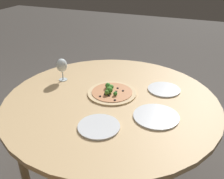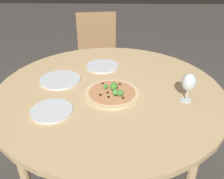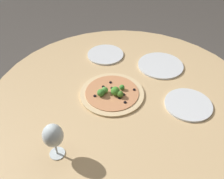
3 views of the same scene
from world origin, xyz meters
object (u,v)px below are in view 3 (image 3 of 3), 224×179
(pizza, at_px, (112,93))
(wine_glass, at_px, (53,136))
(plate_far, at_px, (188,104))
(plate_side, at_px, (161,65))
(plate_near, at_px, (105,55))

(pizza, xyz_separation_m, wine_glass, (-0.06, -0.40, 0.10))
(plate_far, distance_m, plate_side, 0.33)
(wine_glass, bearing_deg, plate_side, 73.74)
(wine_glass, height_order, plate_side, wine_glass)
(pizza, bearing_deg, plate_near, 119.94)
(pizza, relative_size, plate_side, 1.25)
(wine_glass, xyz_separation_m, plate_near, (-0.12, 0.71, -0.11))
(plate_near, bearing_deg, pizza, -60.06)
(plate_side, bearing_deg, pizza, -115.37)
(pizza, distance_m, wine_glass, 0.42)
(wine_glass, bearing_deg, pizza, 81.93)
(pizza, relative_size, plate_near, 1.48)
(pizza, height_order, wine_glass, wine_glass)
(pizza, height_order, plate_far, pizza)
(plate_side, bearing_deg, plate_near, -175.73)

